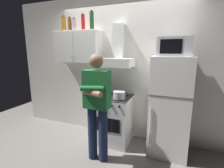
# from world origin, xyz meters

# --- Properties ---
(ground_plane) EXTENTS (7.00, 7.00, 0.00)m
(ground_plane) POSITION_xyz_m (0.00, 0.00, 0.00)
(ground_plane) COLOR slate
(back_wall_tiled) EXTENTS (4.80, 0.10, 2.70)m
(back_wall_tiled) POSITION_xyz_m (0.00, 0.60, 1.35)
(back_wall_tiled) COLOR silver
(back_wall_tiled) RESTS_ON ground_plane
(upper_cabinet) EXTENTS (0.90, 0.37, 0.60)m
(upper_cabinet) POSITION_xyz_m (-0.85, 0.37, 1.75)
(upper_cabinet) COLOR white
(stove_oven) EXTENTS (0.60, 0.62, 0.87)m
(stove_oven) POSITION_xyz_m (-0.05, 0.25, 0.43)
(stove_oven) COLOR white
(stove_oven) RESTS_ON ground_plane
(range_hood) EXTENTS (0.60, 0.44, 0.75)m
(range_hood) POSITION_xyz_m (-0.05, 0.38, 1.60)
(range_hood) COLOR white
(refrigerator) EXTENTS (0.60, 0.62, 1.60)m
(refrigerator) POSITION_xyz_m (0.90, 0.25, 0.80)
(refrigerator) COLOR white
(refrigerator) RESTS_ON ground_plane
(microwave) EXTENTS (0.48, 0.37, 0.28)m
(microwave) POSITION_xyz_m (0.90, 0.27, 1.74)
(microwave) COLOR #B7BABF
(microwave) RESTS_ON refrigerator
(person_standing) EXTENTS (0.38, 0.33, 1.64)m
(person_standing) POSITION_xyz_m (-0.10, -0.36, 0.90)
(person_standing) COLOR #192342
(person_standing) RESTS_ON ground_plane
(cooking_pot) EXTENTS (0.31, 0.21, 0.13)m
(cooking_pot) POSITION_xyz_m (0.08, 0.13, 0.94)
(cooking_pot) COLOR #B7BABF
(cooking_pot) RESTS_ON stove_oven
(bottle_canister_steel) EXTENTS (0.09, 0.09, 0.24)m
(bottle_canister_steel) POSITION_xyz_m (-0.92, 0.37, 2.16)
(bottle_canister_steel) COLOR #B2B5BA
(bottle_canister_steel) RESTS_ON upper_cabinet
(bottle_wine_green) EXTENTS (0.07, 0.07, 0.33)m
(bottle_wine_green) POSITION_xyz_m (-0.52, 0.34, 2.21)
(bottle_wine_green) COLOR #19471E
(bottle_wine_green) RESTS_ON upper_cabinet
(bottle_liquor_amber) EXTENTS (0.08, 0.08, 0.29)m
(bottle_liquor_amber) POSITION_xyz_m (-1.15, 0.36, 2.19)
(bottle_liquor_amber) COLOR #B7721E
(bottle_liquor_amber) RESTS_ON upper_cabinet
(bottle_beer_brown) EXTENTS (0.07, 0.07, 0.27)m
(bottle_beer_brown) POSITION_xyz_m (-1.02, 0.38, 2.18)
(bottle_beer_brown) COLOR brown
(bottle_beer_brown) RESTS_ON upper_cabinet
(bottle_soda_red) EXTENTS (0.07, 0.07, 0.30)m
(bottle_soda_red) POSITION_xyz_m (-0.71, 0.36, 2.19)
(bottle_soda_red) COLOR red
(bottle_soda_red) RESTS_ON upper_cabinet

